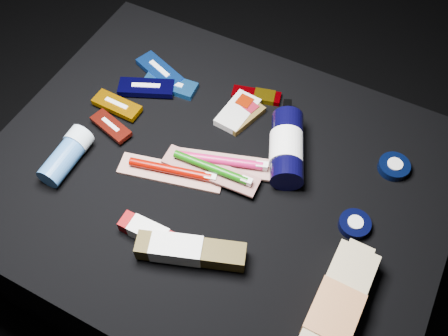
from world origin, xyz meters
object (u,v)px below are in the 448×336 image
at_px(bodywash_bottle, 337,305).
at_px(toothpaste_carton_red, 155,235).
at_px(lotion_bottle, 287,147).
at_px(deodorant_stick, 67,155).

distance_m(bodywash_bottle, toothpaste_carton_red, 0.37).
height_order(lotion_bottle, bodywash_bottle, lotion_bottle).
bearing_deg(toothpaste_carton_red, lotion_bottle, 63.08).
xyz_separation_m(deodorant_stick, toothpaste_carton_red, (0.26, -0.07, -0.01)).
bearing_deg(deodorant_stick, bodywash_bottle, -5.32).
height_order(deodorant_stick, toothpaste_carton_red, deodorant_stick).
distance_m(deodorant_stick, toothpaste_carton_red, 0.27).
bearing_deg(deodorant_stick, toothpaste_carton_red, -16.52).
height_order(bodywash_bottle, toothpaste_carton_red, bodywash_bottle).
bearing_deg(lotion_bottle, bodywash_bottle, -74.11).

